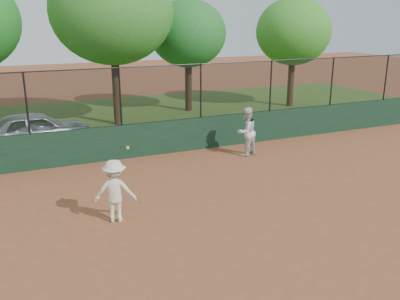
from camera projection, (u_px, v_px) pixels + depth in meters
name	position (u px, v px, depth m)	size (l,w,h in m)	color
ground	(206.00, 226.00, 10.72)	(80.00, 80.00, 0.00)	brown
back_wall	(136.00, 140.00, 15.81)	(26.00, 0.20, 1.20)	#183522
grass_strip	(102.00, 121.00, 21.24)	(36.00, 12.00, 0.01)	#32531A
parked_car	(36.00, 130.00, 16.88)	(1.65, 4.11, 1.40)	silver
player_second	(246.00, 132.00, 15.89)	(0.85, 0.66, 1.75)	silver
player_main	(115.00, 191.00, 10.77)	(1.15, 0.88, 1.96)	beige
fence_assembly	(134.00, 95.00, 15.32)	(26.00, 0.06, 2.00)	black
tree_2	(112.00, 11.00, 19.26)	(5.41, 4.92, 7.39)	#452B18
tree_3	(188.00, 34.00, 22.56)	(3.94, 3.58, 5.67)	#382512
tree_4	(294.00, 32.00, 23.72)	(4.12, 3.74, 5.80)	#4B301A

